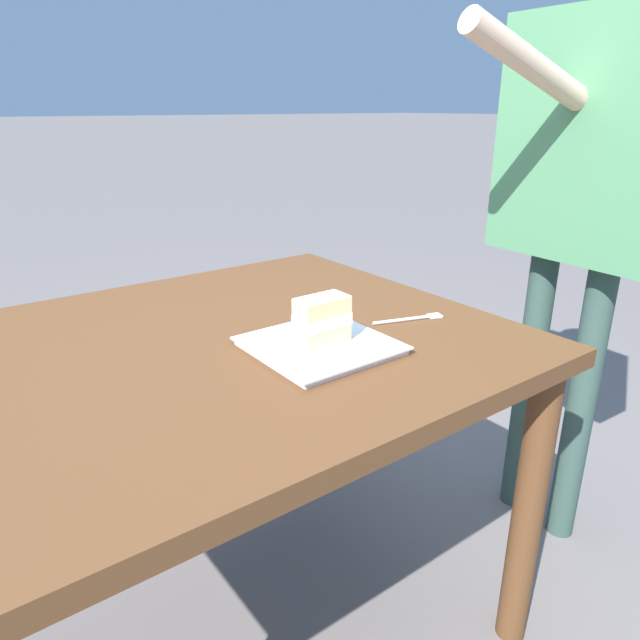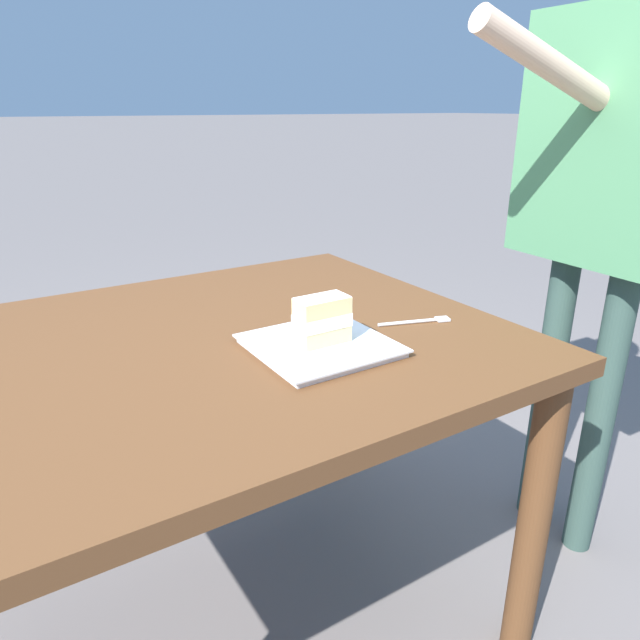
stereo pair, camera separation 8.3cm
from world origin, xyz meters
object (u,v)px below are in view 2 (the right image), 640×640
Objects in this scene: patio_table at (208,387)px; cake_slice at (322,320)px; dessert_fork at (419,321)px; diner_person at (615,152)px; dessert_plate at (320,346)px.

cake_slice is (-0.18, 0.17, 0.17)m from patio_table.
dessert_fork is (-0.45, 0.16, 0.11)m from patio_table.
dessert_fork is at bearing -5.43° from diner_person.
dessert_fork is (-0.27, -0.01, -0.00)m from dessert_plate.
cake_slice is at bearing 2.22° from dessert_fork.
patio_table is 4.79× the size of dessert_plate.
diner_person is (-0.82, 0.04, 0.29)m from cake_slice.
cake_slice reaches higher than patio_table.
cake_slice is 0.87m from diner_person.
diner_person reaches higher than dessert_plate.
dessert_plate is (-0.18, 0.17, 0.12)m from patio_table.
diner_person reaches higher than patio_table.
cake_slice reaches higher than dessert_fork.
cake_slice is (-0.00, 0.00, 0.06)m from dessert_plate.
diner_person is (-0.83, 0.04, 0.34)m from dessert_plate.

